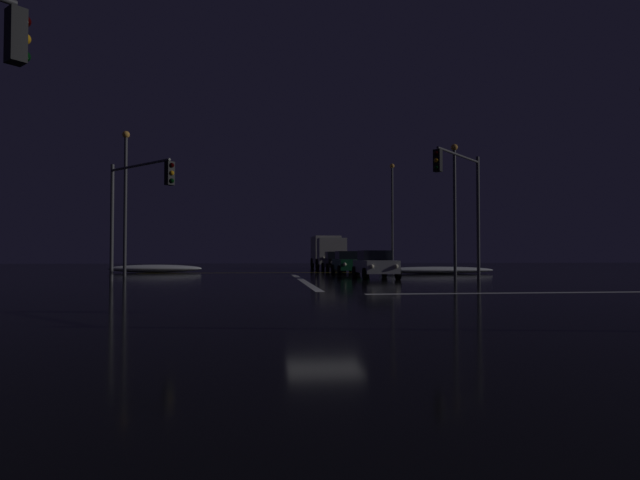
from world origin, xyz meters
The scene contains 15 objects.
ground centered at (0.00, 0.00, -0.05)m, with size 120.00×120.00×0.10m, color black.
stop_line_north centered at (0.00, 9.18, 0.00)m, with size 0.35×15.81×0.01m.
centre_line_ns centered at (0.00, 20.78, 0.00)m, with size 22.00×0.15×0.01m.
crosswalk_bar_east centered at (9.28, 0.00, 0.00)m, with size 15.81×0.40×0.01m.
snow_bank_left_curb centered at (-9.98, 22.11, 0.29)m, with size 6.80×1.50×0.58m.
snow_bank_right_curb centered at (9.98, 17.53, 0.24)m, with size 8.26×1.50×0.49m.
sedan_silver centered at (4.25, 11.32, 0.80)m, with size 2.02×4.33×1.57m.
sedan_green centered at (3.77, 17.17, 0.80)m, with size 2.02×4.33×1.57m.
sedan_black centered at (3.86, 23.95, 0.80)m, with size 2.02×4.33×1.57m.
box_truck centered at (4.00, 30.89, 1.71)m, with size 2.68×8.28×3.08m.
traffic_signal_ne centered at (8.14, 8.14, 4.64)m, with size 3.79×3.79×6.68m.
traffic_signal_nw centered at (-8.08, 8.08, 4.11)m, with size 3.71×3.71×5.88m.
streetlamp_right_near centered at (10.28, 14.78, 4.94)m, with size 0.44×0.44×8.51m.
streetlamp_left_near centered at (-10.28, 14.78, 5.09)m, with size 0.44×0.44×8.81m.
streetlamp_right_far centered at (10.28, 30.78, 5.73)m, with size 0.44×0.44×10.05m.
Camera 1 is at (-2.08, -17.11, 1.36)m, focal length 28.83 mm.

